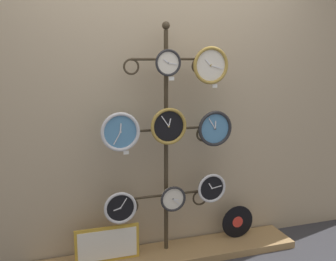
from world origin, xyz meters
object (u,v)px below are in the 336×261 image
Objects in this scene: clock_middle_right at (215,129)px; picture_frame at (107,244)px; clock_top_right at (211,65)px; clock_bottom_center at (173,199)px; vinyl_record at (238,222)px; clock_middle_center at (169,126)px; clock_bottom_right at (212,188)px; clock_middle_left at (120,132)px; display_stand at (166,191)px; clock_top_center at (168,63)px; clock_bottom_left at (120,208)px.

picture_frame is (-0.88, 0.02, -0.87)m from clock_middle_right.
clock_top_right is 1.10m from clock_bottom_center.
clock_middle_center is at bearing -171.00° from vinyl_record.
clock_middle_right is 0.98× the size of vinyl_record.
clock_middle_right reaches higher than clock_bottom_center.
clock_top_right is 0.57m from clock_middle_center.
clock_middle_left is at bearing -178.53° from clock_bottom_right.
clock_top_center is (-0.01, -0.09, 1.04)m from display_stand.
clock_top_center is at bearing 178.38° from clock_top_right.
picture_frame is (-1.16, -0.05, -0.00)m from vinyl_record.
clock_middle_center is 1.34× the size of clock_bottom_center.
clock_middle_left reaches higher than clock_bottom_left.
clock_top_right is 1.60m from picture_frame.
picture_frame is at bearing 175.65° from clock_top_center.
clock_top_center is at bearing -178.26° from clock_middle_right.
clock_top_right is at bearing 2.10° from clock_middle_center.
clock_middle_right is at bearing 1.74° from clock_top_center.
clock_bottom_right is at bearing 24.12° from clock_top_right.
display_stand is at bearing 81.22° from clock_top_center.
clock_top_right reaches higher than clock_bottom_left.
clock_middle_center is at bearing -175.51° from clock_bottom_right.
clock_middle_center is 0.41m from clock_middle_right.
display_stand reaches higher than clock_bottom_left.
clock_bottom_right is 0.49× the size of picture_frame.
clock_top_right is at bearing -3.23° from picture_frame.
clock_middle_left is 0.72m from clock_bottom_center.
clock_bottom_left is at bearing 175.12° from clock_middle_center.
display_stand is 7.74× the size of clock_bottom_right.
clock_top_right reaches higher than picture_frame.
clock_middle_right reaches higher than picture_frame.
clock_middle_left is 0.58× the size of picture_frame.
clock_top_right is 0.50m from clock_middle_right.
clock_bottom_center is 0.87× the size of clock_bottom_right.
clock_bottom_right is at bearing -1.93° from picture_frame.
clock_bottom_center is at bearing -174.23° from vinyl_record.
display_stand is 0.62m from picture_frame.
clock_middle_center is 0.57× the size of picture_frame.
clock_top_center reaches higher than clock_middle_center.
vinyl_record is at bearing -0.88° from display_stand.
clock_bottom_left is at bearing -167.95° from display_stand.
clock_top_right is 0.86m from clock_middle_left.
clock_top_center is 0.68× the size of vinyl_record.
picture_frame is (-0.48, 0.06, -0.92)m from clock_middle_center.
clock_middle_left is 1.02× the size of clock_middle_right.
clock_middle_left reaches higher than clock_bottom_right.
clock_middle_center is 1.04m from picture_frame.
clock_bottom_left is at bearing 178.43° from clock_top_right.
clock_top_center is at bearing 1.76° from clock_middle_left.
clock_top_right is (0.33, -0.10, 1.01)m from display_stand.
clock_bottom_center is at bearing 4.51° from clock_middle_left.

